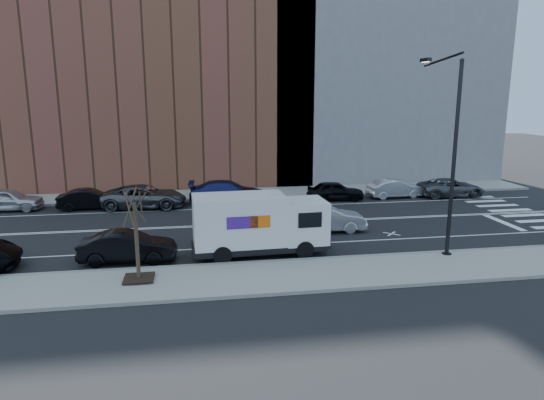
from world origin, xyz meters
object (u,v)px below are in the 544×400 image
object	(u,v)px
fedex_van	(259,223)
driving_sedan	(325,218)
far_parked_b	(90,199)
far_parked_a	(8,200)

from	to	relation	value
fedex_van	driving_sedan	world-z (taller)	fedex_van
fedex_van	far_parked_b	size ratio (longest dim) A/B	1.59
fedex_van	far_parked_a	distance (m)	19.06
fedex_van	driving_sedan	xyz separation A→B (m)	(4.19, 3.43, -0.79)
far_parked_b	driving_sedan	world-z (taller)	driving_sedan
far_parked_a	fedex_van	bearing A→B (deg)	-124.40
far_parked_b	far_parked_a	bearing A→B (deg)	82.21
fedex_van	driving_sedan	bearing A→B (deg)	37.13
far_parked_b	driving_sedan	distance (m)	16.07
fedex_van	far_parked_a	size ratio (longest dim) A/B	1.49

